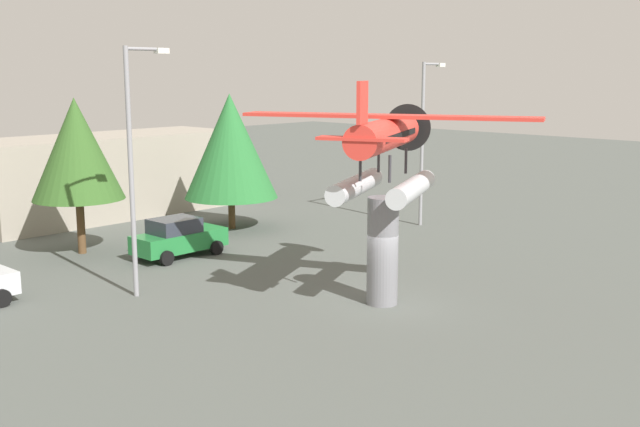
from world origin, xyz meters
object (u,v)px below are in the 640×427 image
streetlight_primary (135,156)px  storefront_building (106,175)px  car_mid_green (178,237)px  tree_east (77,149)px  display_pedestal (383,251)px  floatplane_monument (385,149)px  streetlight_secondary (424,132)px  tree_center_back (230,146)px

streetlight_primary → storefront_building: streetlight_primary is taller
car_mid_green → tree_east: tree_east is taller
car_mid_green → storefront_building: size_ratio=0.29×
display_pedestal → floatplane_monument: 3.58m
display_pedestal → tree_east: (-3.27, 14.64, 2.80)m
display_pedestal → streetlight_primary: (-5.23, 7.15, 3.23)m
floatplane_monument → tree_east: 15.00m
display_pedestal → storefront_building: size_ratio=0.26×
display_pedestal → streetlight_primary: 9.43m
streetlight_secondary → car_mid_green: bearing=164.7°
floatplane_monument → tree_center_back: (4.86, 13.90, -1.18)m
tree_center_back → floatplane_monument: bearing=-109.3°
streetlight_primary → display_pedestal: bearing=-53.8°
streetlight_primary → streetlight_secondary: size_ratio=1.05×
car_mid_green → streetlight_secondary: 14.35m
storefront_building → tree_center_back: (2.41, -8.05, 2.02)m
streetlight_secondary → tree_center_back: 10.14m
tree_east → display_pedestal: bearing=-77.4°
tree_east → floatplane_monument: bearing=-76.9°
display_pedestal → tree_center_back: (4.98, 13.95, 2.39)m
streetlight_primary → storefront_building: (7.80, 14.85, -2.85)m
streetlight_primary → tree_center_back: streetlight_primary is taller
streetlight_primary → tree_center_back: size_ratio=1.29×
display_pedestal → car_mid_green: size_ratio=0.91×
floatplane_monument → streetlight_primary: (-5.35, 7.09, -0.35)m
tree_east → streetlight_primary: bearing=-104.7°
tree_center_back → streetlight_secondary: bearing=-41.3°
display_pedestal → streetlight_secondary: size_ratio=0.45×
car_mid_green → streetlight_secondary: bearing=-15.3°
floatplane_monument → streetlight_secondary: size_ratio=1.16×
streetlight_primary → car_mid_green: bearing=39.7°
car_mid_green → streetlight_primary: size_ratio=0.47×
tree_center_back → storefront_building: bearing=106.6°
tree_east → tree_center_back: tree_center_back is taller
streetlight_secondary → storefront_building: bearing=124.2°
tree_east → tree_center_back: (8.25, -0.69, -0.41)m
streetlight_secondary → storefront_building: streetlight_secondary is taller
streetlight_secondary → tree_center_back: bearing=138.7°
tree_center_back → streetlight_primary: bearing=-146.3°
storefront_building → tree_east: size_ratio=2.11×
floatplane_monument → streetlight_primary: size_ratio=1.11×
display_pedestal → floatplane_monument: floatplane_monument is taller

